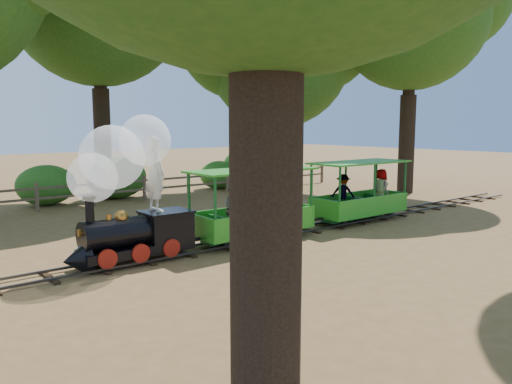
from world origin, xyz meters
TOP-DOWN VIEW (x-y plane):
  - ground at (0.00, 0.00)m, footprint 90.00×90.00m
  - track at (0.00, 0.00)m, footprint 22.00×1.00m
  - locomotive at (-5.37, 0.08)m, footprint 2.83×1.33m
  - carriage_front at (-2.04, -0.02)m, footprint 3.37×1.38m
  - carriage_rear at (2.26, 0.00)m, footprint 3.37×1.38m
  - oak_ne at (5.47, 7.59)m, footprint 8.19×7.21m
  - oak_e at (8.97, 3.09)m, footprint 7.99×7.03m
  - fence at (0.00, 8.00)m, footprint 18.10×0.10m
  - shrub_west at (-4.30, 9.30)m, footprint 2.16×1.66m
  - shrub_mid_w at (-1.55, 9.30)m, footprint 2.43×1.87m
  - shrub_mid_e at (3.43, 9.30)m, footprint 1.86×1.43m
  - shrub_east at (5.24, 9.30)m, footprint 2.74×2.11m

SIDE VIEW (x-z plane):
  - ground at x=0.00m, z-range 0.00..0.00m
  - track at x=0.00m, z-range 0.02..0.12m
  - fence at x=0.00m, z-range 0.08..1.08m
  - shrub_mid_e at x=3.43m, z-range 0.00..1.29m
  - shrub_west at x=-4.30m, z-range 0.00..1.50m
  - carriage_front at x=-2.04m, z-range -0.11..1.64m
  - carriage_rear at x=2.26m, z-range -0.10..1.65m
  - shrub_mid_w at x=-1.55m, z-range 0.00..1.69m
  - shrub_east at x=5.24m, z-range 0.00..1.90m
  - locomotive at x=-5.37m, z-range 0.19..3.45m
  - oak_ne at x=5.47m, z-range 1.74..11.11m
  - oak_e at x=8.97m, z-range 2.52..13.31m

